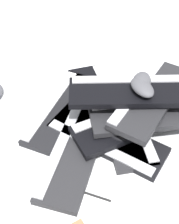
# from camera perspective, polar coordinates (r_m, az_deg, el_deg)

# --- Properties ---
(ground_plane) EXTENTS (3.20, 3.20, 0.00)m
(ground_plane) POSITION_cam_1_polar(r_m,az_deg,el_deg) (1.15, -2.62, -5.38)
(ground_plane) COLOR white
(keyboard_0) EXTENTS (0.18, 0.45, 0.03)m
(keyboard_0) POSITION_cam_1_polar(r_m,az_deg,el_deg) (1.20, 6.13, -1.89)
(keyboard_0) COLOR #232326
(keyboard_0) RESTS_ON ground
(keyboard_1) EXTENTS (0.16, 0.44, 0.03)m
(keyboard_1) POSITION_cam_1_polar(r_m,az_deg,el_deg) (1.28, 1.75, 2.13)
(keyboard_1) COLOR black
(keyboard_1) RESTS_ON ground
(keyboard_2) EXTENTS (0.39, 0.44, 0.03)m
(keyboard_2) POSITION_cam_1_polar(r_m,az_deg,el_deg) (1.25, -4.84, 0.50)
(keyboard_2) COLOR black
(keyboard_2) RESTS_ON ground
(keyboard_3) EXTENTS (0.35, 0.45, 0.03)m
(keyboard_3) POSITION_cam_1_polar(r_m,az_deg,el_deg) (1.10, -2.79, -7.40)
(keyboard_3) COLOR #232326
(keyboard_3) RESTS_ON ground
(keyboard_4) EXTENTS (0.41, 0.42, 0.03)m
(keyboard_4) POSITION_cam_1_polar(r_m,az_deg,el_deg) (1.14, 3.11, -4.91)
(keyboard_4) COLOR black
(keyboard_4) RESTS_ON ground
(keyboard_5) EXTENTS (0.46, 0.23, 0.03)m
(keyboard_5) POSITION_cam_1_polar(r_m,az_deg,el_deg) (1.16, 7.52, -1.99)
(keyboard_5) COLOR black
(keyboard_5) RESTS_ON keyboard_0
(keyboard_6) EXTENTS (0.45, 0.20, 0.03)m
(keyboard_6) POSITION_cam_1_polar(r_m,az_deg,el_deg) (1.16, 10.98, -0.35)
(keyboard_6) COLOR #232326
(keyboard_6) RESTS_ON keyboard_5
(keyboard_7) EXTENTS (0.42, 0.41, 0.03)m
(keyboard_7) POSITION_cam_1_polar(r_m,az_deg,el_deg) (1.19, 11.16, 2.72)
(keyboard_7) COLOR #232326
(keyboard_7) RESTS_ON keyboard_6
(keyboard_8) EXTENTS (0.46, 0.25, 0.03)m
(keyboard_8) POSITION_cam_1_polar(r_m,az_deg,el_deg) (1.15, 7.28, 3.75)
(keyboard_8) COLOR black
(keyboard_8) RESTS_ON keyboard_7
(mouse_0) EXTENTS (0.11, 0.13, 0.04)m
(mouse_0) POSITION_cam_1_polar(r_m,az_deg,el_deg) (1.14, 9.52, 5.49)
(mouse_0) COLOR #4C4C51
(mouse_0) RESTS_ON keyboard_8
(mouse_1) EXTENTS (0.09, 0.12, 0.04)m
(mouse_1) POSITION_cam_1_polar(r_m,az_deg,el_deg) (1.12, 9.61, 4.46)
(mouse_1) COLOR #4C4C51
(mouse_1) RESTS_ON keyboard_8
(mouse_2) EXTENTS (0.12, 0.13, 0.04)m
(mouse_2) POSITION_cam_1_polar(r_m,az_deg,el_deg) (1.26, 0.62, 3.27)
(mouse_2) COLOR #4C4C51
(mouse_2) RESTS_ON keyboard_1
(mouse_3) EXTENTS (0.13, 0.11, 0.04)m
(mouse_3) POSITION_cam_1_polar(r_m,az_deg,el_deg) (1.13, 3.63, -2.85)
(mouse_3) COLOR #B7B7BC
(mouse_3) RESTS_ON keyboard_4
(mouse_4) EXTENTS (0.11, 0.13, 0.04)m
(mouse_4) POSITION_cam_1_polar(r_m,az_deg,el_deg) (1.12, 4.60, -3.81)
(mouse_4) COLOR black
(mouse_4) RESTS_ON keyboard_4
(cable_0) EXTENTS (0.17, 0.38, 0.01)m
(cable_0) POSITION_cam_1_polar(r_m,az_deg,el_deg) (1.10, -2.96, -8.46)
(cable_0) COLOR black
(cable_0) RESTS_ON ground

